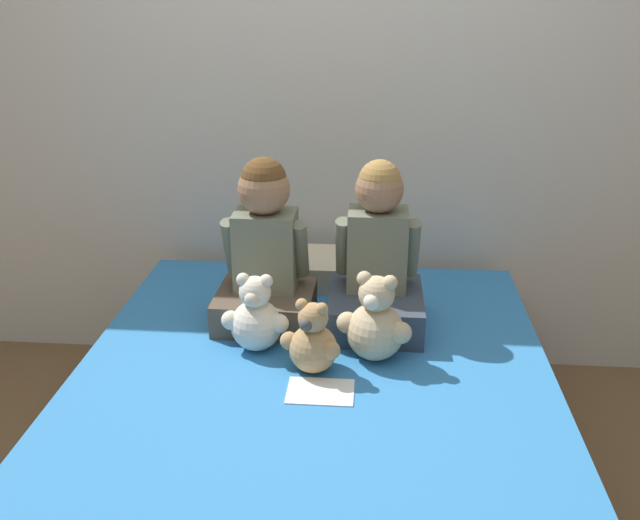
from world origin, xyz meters
The scene contains 10 objects.
ground_plane centered at (0.00, 0.00, 0.00)m, with size 14.00×14.00×0.00m, color brown.
wall_behind_bed centered at (0.00, 1.10, 1.25)m, with size 8.00×0.06×2.50m.
bed centered at (0.00, 0.00, 0.26)m, with size 1.60×1.97×0.52m.
child_on_left centered at (-0.21, 0.44, 0.79)m, with size 0.36×0.32×0.62m.
child_on_right centered at (0.20, 0.44, 0.76)m, with size 0.34×0.37×0.62m.
teddy_bear_held_by_left_child centered at (-0.21, 0.21, 0.64)m, with size 0.24×0.18×0.28m.
teddy_bear_held_by_right_child centered at (0.20, 0.18, 0.65)m, with size 0.25×0.20×0.31m.
teddy_bear_between_children centered at (0.00, 0.08, 0.63)m, with size 0.20×0.16×0.25m.
pillow_at_headboard centered at (0.00, 0.81, 0.58)m, with size 0.48×0.30×0.11m.
sign_card centered at (0.03, -0.04, 0.52)m, with size 0.21×0.15×0.00m.
Camera 1 is at (0.18, -1.84, 1.72)m, focal length 38.00 mm.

